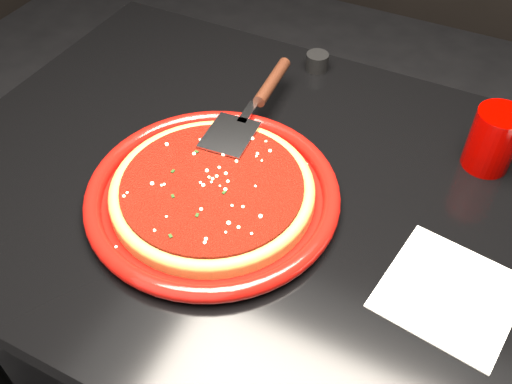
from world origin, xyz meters
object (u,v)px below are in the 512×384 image
pizza_server (254,105)px  cup (493,140)px  plate (213,194)px  ramekin (317,62)px  table (286,321)px

pizza_server → cup: cup is taller
plate → ramekin: bearing=89.3°
table → cup: cup is taller
plate → table: bearing=31.8°
pizza_server → ramekin: 0.22m
table → cup: 0.54m
plate → pizza_server: (-0.03, 0.19, 0.03)m
pizza_server → ramekin: bearing=77.5°
plate → cup: (0.36, 0.28, 0.04)m
plate → pizza_server: size_ratio=1.23×
plate → ramekin: (0.00, 0.41, 0.00)m
plate → pizza_server: 0.19m
table → cup: (0.25, 0.21, 0.43)m
pizza_server → cup: (0.39, 0.09, 0.00)m
table → ramekin: (-0.10, 0.34, 0.39)m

